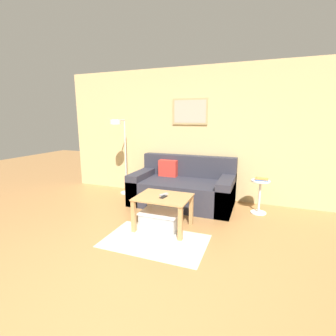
{
  "coord_description": "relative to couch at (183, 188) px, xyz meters",
  "views": [
    {
      "loc": [
        1.26,
        -1.48,
        1.59
      ],
      "look_at": [
        -0.01,
        1.85,
        0.85
      ],
      "focal_mm": 26.0,
      "sensor_mm": 36.0,
      "label": 1
    }
  ],
  "objects": [
    {
      "name": "book_stack",
      "position": [
        1.36,
        0.02,
        0.29
      ],
      "size": [
        0.21,
        0.16,
        0.04
      ],
      "color": "#335199",
      "rests_on": "side_table"
    },
    {
      "name": "cell_phone",
      "position": [
        0.07,
        -1.14,
        0.19
      ],
      "size": [
        0.09,
        0.15,
        0.01
      ],
      "primitive_type": "cube",
      "rotation": [
        0.0,
        0.0,
        -0.15
      ],
      "color": "black",
      "rests_on": "coffee_table"
    },
    {
      "name": "couch",
      "position": [
        0.0,
        0.0,
        0.0
      ],
      "size": [
        1.85,
        0.99,
        0.87
      ],
      "color": "#2D2D38",
      "rests_on": "ground_plane"
    },
    {
      "name": "storage_bin",
      "position": [
        0.01,
        -1.11,
        -0.17
      ],
      "size": [
        0.57,
        0.42,
        0.25
      ],
      "color": "#9EA3A8",
      "rests_on": "ground_plane"
    },
    {
      "name": "floor_lamp",
      "position": [
        -1.31,
        -0.01,
        0.74
      ],
      "size": [
        0.27,
        0.57,
        1.56
      ],
      "color": "silver",
      "rests_on": "ground_plane"
    },
    {
      "name": "wall_back",
      "position": [
        0.04,
        0.52,
        0.98
      ],
      "size": [
        5.6,
        0.09,
        2.55
      ],
      "color": "tan",
      "rests_on": "ground_plane"
    },
    {
      "name": "area_rug",
      "position": [
        0.1,
        -1.51,
        -0.29
      ],
      "size": [
        1.34,
        0.83,
        0.01
      ],
      "primitive_type": "cube",
      "color": "beige",
      "rests_on": "ground_plane"
    },
    {
      "name": "coffee_table",
      "position": [
        0.05,
        -1.11,
        0.08
      ],
      "size": [
        0.77,
        0.6,
        0.48
      ],
      "color": "#AD7F4C",
      "rests_on": "ground_plane"
    },
    {
      "name": "ground_plane",
      "position": [
        0.04,
        -2.71,
        -0.3
      ],
      "size": [
        16.0,
        16.0,
        0.0
      ],
      "primitive_type": "plane",
      "color": "#A87542"
    },
    {
      "name": "side_table",
      "position": [
        1.35,
        -0.0,
        0.04
      ],
      "size": [
        0.3,
        0.3,
        0.57
      ],
      "color": "white",
      "rests_on": "ground_plane"
    },
    {
      "name": "remote_control",
      "position": [
        0.04,
        -1.05,
        0.2
      ],
      "size": [
        0.1,
        0.15,
        0.02
      ],
      "primitive_type": "cube",
      "rotation": [
        0.0,
        0.0,
        -0.44
      ],
      "color": "#99999E",
      "rests_on": "coffee_table"
    }
  ]
}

